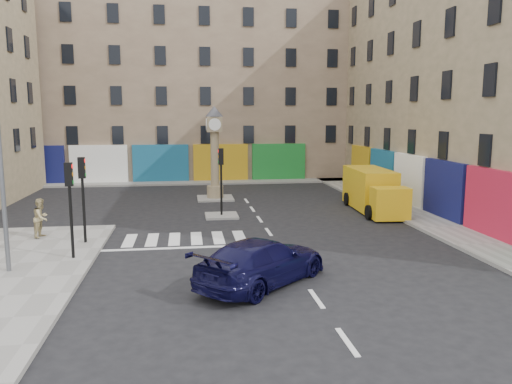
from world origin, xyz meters
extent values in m
plane|color=black|center=(0.00, 0.00, 0.00)|extent=(120.00, 120.00, 0.00)
cube|color=gray|center=(8.70, 10.00, 0.07)|extent=(2.60, 30.00, 0.15)
cube|color=gray|center=(-4.00, 22.20, 0.07)|extent=(32.00, 2.40, 0.15)
cube|color=gray|center=(-2.00, 8.00, 0.06)|extent=(1.80, 1.80, 0.12)
cube|color=gray|center=(-2.00, 14.00, 0.06)|extent=(2.40, 2.40, 0.12)
cube|color=tan|center=(15.00, 10.00, 8.00)|extent=(10.00, 30.00, 16.00)
cube|color=gray|center=(-4.00, 28.00, 8.50)|extent=(32.00, 10.00, 17.00)
cylinder|color=black|center=(-8.30, 0.20, 1.55)|extent=(0.12, 0.12, 2.80)
cube|color=black|center=(-8.30, 0.20, 3.40)|extent=(0.28, 0.22, 0.90)
cylinder|color=black|center=(-8.30, 2.60, 1.55)|extent=(0.12, 0.12, 2.80)
cube|color=black|center=(-8.30, 2.60, 3.40)|extent=(0.28, 0.22, 0.90)
cylinder|color=black|center=(-2.00, 8.00, 1.52)|extent=(0.12, 0.12, 2.80)
cube|color=black|center=(-2.00, 8.00, 3.37)|extent=(0.28, 0.22, 0.90)
cylinder|color=#595B60|center=(-10.20, -1.20, 4.15)|extent=(0.16, 0.16, 8.00)
cylinder|color=tan|center=(-2.00, 14.00, 0.52)|extent=(1.10, 1.10, 0.80)
cylinder|color=tan|center=(-2.00, 14.00, 2.72)|extent=(0.56, 0.56, 3.60)
cube|color=tan|center=(-2.00, 14.00, 5.02)|extent=(1.00, 1.00, 1.00)
cylinder|color=white|center=(-2.00, 13.48, 5.02)|extent=(0.80, 0.06, 0.80)
cone|color=#333338|center=(-2.00, 14.00, 5.87)|extent=(1.20, 1.20, 0.70)
imported|color=black|center=(-1.44, -3.39, 0.77)|extent=(5.36, 5.25, 1.55)
cube|color=gold|center=(7.03, 9.25, 1.26)|extent=(2.28, 4.95, 2.32)
cube|color=gold|center=(6.83, 5.62, 0.96)|extent=(1.98, 1.32, 1.72)
cube|color=black|center=(6.83, 5.57, 1.36)|extent=(1.76, 1.00, 0.71)
cylinder|color=black|center=(5.85, 6.07, 0.40)|extent=(0.30, 0.82, 0.81)
cylinder|color=black|center=(7.86, 5.96, 0.40)|extent=(0.30, 0.82, 0.81)
cylinder|color=black|center=(6.09, 10.51, 0.40)|extent=(0.30, 0.82, 0.81)
cylinder|color=black|center=(8.11, 10.40, 0.40)|extent=(0.30, 0.82, 0.81)
imported|color=tan|center=(-10.42, 3.86, 1.04)|extent=(0.85, 0.99, 1.77)
camera|label=1|loc=(-3.88, -19.29, 5.60)|focal=35.00mm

